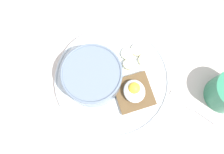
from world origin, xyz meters
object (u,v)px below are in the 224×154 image
at_px(poached_egg, 134,90).
at_px(banana_slice_left, 127,54).
at_px(banana_slice_front, 128,65).
at_px(banana_slice_back, 145,60).
at_px(knife, 193,108).
at_px(toast_slice, 134,93).
at_px(banana_slice_right, 137,50).
at_px(oatmeal_bowl, 92,77).

height_order(poached_egg, banana_slice_left, poached_egg).
bearing_deg(banana_slice_front, banana_slice_left, -13.42).
xyz_separation_m(banana_slice_back, knife, (-0.15, -0.08, -0.01)).
bearing_deg(poached_egg, toast_slice, 171.95).
bearing_deg(banana_slice_right, banana_slice_back, -164.51).
xyz_separation_m(banana_slice_left, knife, (-0.18, -0.11, -0.01)).
height_order(poached_egg, banana_slice_back, poached_egg).
distance_m(oatmeal_bowl, toast_slice, 0.11).
distance_m(banana_slice_front, knife, 0.19).
relative_size(banana_slice_left, banana_slice_right, 0.77).
distance_m(oatmeal_bowl, banana_slice_left, 0.11).
bearing_deg(poached_egg, banana_slice_back, -37.24).
bearing_deg(knife, oatmeal_bowl, 56.75).
xyz_separation_m(toast_slice, banana_slice_back, (0.07, -0.05, -0.00)).
bearing_deg(knife, banana_slice_back, 26.71).
bearing_deg(oatmeal_bowl, banana_slice_left, -69.03).
distance_m(poached_egg, banana_slice_left, 0.10).
height_order(oatmeal_bowl, banana_slice_back, oatmeal_bowl).
xyz_separation_m(poached_egg, banana_slice_back, (0.07, -0.05, -0.02)).
height_order(banana_slice_front, banana_slice_left, banana_slice_front).
distance_m(banana_slice_front, banana_slice_back, 0.04).
bearing_deg(poached_egg, oatmeal_bowl, 54.39).
distance_m(banana_slice_left, banana_slice_back, 0.05).
relative_size(banana_slice_back, knife, 0.37).
relative_size(oatmeal_bowl, banana_slice_right, 3.17).
relative_size(oatmeal_bowl, banana_slice_front, 4.46).
distance_m(oatmeal_bowl, poached_egg, 0.10).
xyz_separation_m(toast_slice, banana_slice_right, (0.10, -0.05, -0.00)).
bearing_deg(banana_slice_front, toast_slice, 172.12).
xyz_separation_m(banana_slice_right, knife, (-0.18, -0.08, -0.01)).
bearing_deg(banana_slice_front, knife, -141.64).
relative_size(oatmeal_bowl, knife, 1.27).
bearing_deg(banana_slice_left, knife, -147.94).
height_order(banana_slice_back, knife, banana_slice_back).
height_order(toast_slice, poached_egg, poached_egg).
height_order(toast_slice, knife, toast_slice).
bearing_deg(banana_slice_left, banana_slice_front, 166.58).
distance_m(banana_slice_back, knife, 0.17).
bearing_deg(knife, banana_slice_front, 38.36).
relative_size(banana_slice_front, knife, 0.28).
distance_m(toast_slice, banana_slice_right, 0.11).
height_order(oatmeal_bowl, banana_slice_left, oatmeal_bowl).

